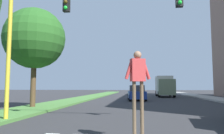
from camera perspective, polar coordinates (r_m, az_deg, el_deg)
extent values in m
plane|color=#2D2D30|center=(29.44, 8.72, -8.09)|extent=(140.00, 140.00, 0.00)
cube|color=#477A38|center=(28.25, -7.02, -8.09)|extent=(3.00, 64.00, 0.15)
cylinder|color=#4C3823|center=(15.83, -20.08, -3.55)|extent=(0.36, 0.36, 3.46)
sphere|color=#23561E|center=(16.19, -19.75, 7.14)|extent=(4.25, 4.25, 4.25)
cube|color=#9E9991|center=(28.90, 25.59, -7.55)|extent=(3.00, 64.00, 0.15)
cylinder|color=gold|center=(10.45, -25.59, 4.34)|extent=(0.18, 0.18, 6.00)
cube|color=black|center=(9.87, -11.92, 16.26)|extent=(0.28, 0.20, 0.80)
sphere|color=#4C380F|center=(9.76, -12.16, 16.50)|extent=(0.16, 0.16, 0.16)
sphere|color=#19D833|center=(9.67, -12.19, 15.07)|extent=(0.16, 0.16, 0.16)
sphere|color=#19D833|center=(9.33, 17.50, 15.96)|extent=(0.16, 0.16, 0.16)
cylinder|color=brown|center=(6.03, 7.92, -11.66)|extent=(0.13, 0.13, 1.65)
cylinder|color=brown|center=(5.96, 5.89, -11.76)|extent=(0.13, 0.13, 1.65)
cube|color=#B23333|center=(5.97, 6.79, -0.83)|extent=(0.44, 0.35, 0.62)
cylinder|color=#B23333|center=(6.06, 8.93, -0.57)|extent=(0.28, 0.17, 0.58)
cylinder|color=#B23333|center=(5.90, 4.59, -0.49)|extent=(0.28, 0.17, 0.58)
sphere|color=#8C664C|center=(6.02, 6.75, 3.16)|extent=(0.28, 0.28, 0.22)
cube|color=navy|center=(24.24, 6.50, -7.29)|extent=(2.13, 4.45, 0.79)
cube|color=#2D333D|center=(24.01, 6.52, -5.59)|extent=(1.72, 2.07, 0.65)
cylinder|color=black|center=(25.90, 4.42, -7.83)|extent=(0.27, 0.66, 0.64)
cylinder|color=black|center=(26.02, 8.00, -7.78)|extent=(0.27, 0.66, 0.64)
cylinder|color=black|center=(22.50, 4.78, -8.22)|extent=(0.27, 0.66, 0.64)
cylinder|color=black|center=(22.63, 8.89, -8.16)|extent=(0.27, 0.66, 0.64)
cube|color=gray|center=(31.30, 14.19, -5.16)|extent=(2.30, 2.00, 2.20)
cube|color=beige|center=(34.37, 13.54, -4.67)|extent=(2.30, 4.20, 2.70)
cylinder|color=black|center=(31.46, 16.14, -6.94)|extent=(0.30, 0.90, 0.90)
cylinder|color=black|center=(31.20, 12.31, -7.04)|extent=(0.30, 0.90, 0.90)
cylinder|color=black|center=(35.56, 15.08, -6.74)|extent=(0.30, 0.90, 0.90)
cylinder|color=black|center=(35.33, 11.68, -6.83)|extent=(0.30, 0.90, 0.90)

